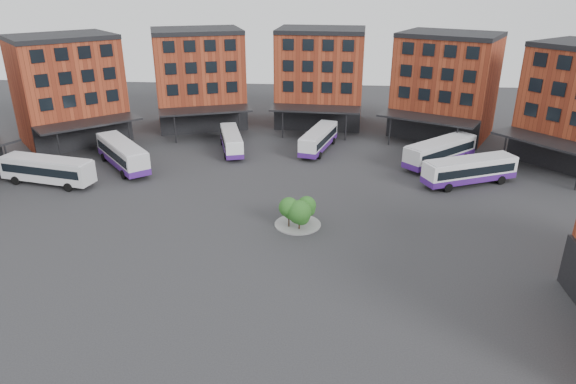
# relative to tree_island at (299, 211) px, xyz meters

# --- Properties ---
(ground) EXTENTS (160.00, 160.00, 0.00)m
(ground) POSITION_rel_tree_island_xyz_m (-2.11, -11.50, -1.66)
(ground) COLOR #28282B
(ground) RESTS_ON ground
(main_building) EXTENTS (94.14, 42.48, 14.60)m
(main_building) POSITION_rel_tree_island_xyz_m (-6.88, 26.75, 5.57)
(main_building) COLOR #973B21
(main_building) RESTS_ON ground
(tree_island) EXTENTS (4.40, 4.40, 3.02)m
(tree_island) POSITION_rel_tree_island_xyz_m (0.00, 0.00, 0.00)
(tree_island) COLOR gray
(tree_island) RESTS_ON ground
(bus_a) EXTENTS (11.25, 4.75, 3.10)m
(bus_a) POSITION_rel_tree_island_xyz_m (-28.81, 8.66, 0.18)
(bus_a) COLOR silver
(bus_a) RESTS_ON ground
(bus_b) EXTENTS (9.49, 10.64, 3.27)m
(bus_b) POSITION_rel_tree_island_xyz_m (-22.41, 14.60, 0.12)
(bus_b) COLOR silver
(bus_b) RESTS_ON ground
(bus_c) EXTENTS (4.79, 10.00, 2.75)m
(bus_c) POSITION_rel_tree_island_xyz_m (-10.27, 21.83, -0.17)
(bus_c) COLOR white
(bus_c) RESTS_ON ground
(bus_d) EXTENTS (5.11, 10.66, 2.93)m
(bus_d) POSITION_rel_tree_island_xyz_m (1.34, 23.20, -0.07)
(bus_d) COLOR white
(bus_d) RESTS_ON ground
(bus_e) EXTENTS (10.07, 9.48, 3.17)m
(bus_e) POSITION_rel_tree_island_xyz_m (16.50, 18.68, 0.06)
(bus_e) COLOR silver
(bus_e) RESTS_ON ground
(bus_f) EXTENTS (11.14, 6.70, 3.11)m
(bus_f) POSITION_rel_tree_island_xyz_m (18.54, 12.28, 0.03)
(bus_f) COLOR white
(bus_f) RESTS_ON ground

